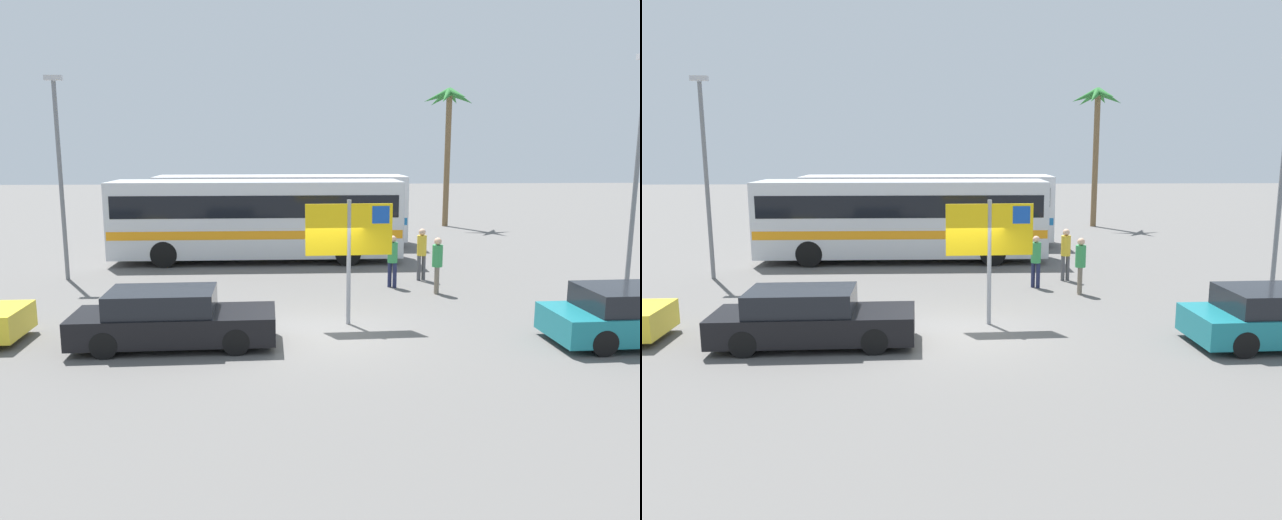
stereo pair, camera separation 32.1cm
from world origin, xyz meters
TOP-DOWN VIEW (x-y plane):
  - ground at (0.00, 0.00)m, footprint 120.00×120.00m
  - bus_front_coach at (-1.82, 9.82)m, footprint 11.17×2.64m
  - bus_rear_coach at (-0.88, 13.76)m, footprint 11.17×2.64m
  - ferry_sign at (0.92, 0.76)m, footprint 2.20×0.15m
  - car_black at (-3.32, -0.83)m, footprint 4.60×1.79m
  - car_teal at (7.39, -1.17)m, footprint 4.27×2.00m
  - pedestrian_crossing_lot at (3.94, 3.94)m, footprint 0.32×0.32m
  - pedestrian_by_bus at (3.88, 5.90)m, footprint 0.32×0.32m
  - pedestrian_near_sign at (2.71, 4.87)m, footprint 0.32×0.32m
  - lamp_post_left_side at (-8.19, 6.69)m, footprint 0.56×0.20m
  - palm_tree_seaside at (8.34, 20.20)m, footprint 2.98×2.89m

SIDE VIEW (x-z plane):
  - ground at x=0.00m, z-range 0.00..0.00m
  - car_black at x=-3.32m, z-range -0.03..1.30m
  - car_teal at x=7.39m, z-range -0.03..1.30m
  - pedestrian_near_sign at x=2.71m, z-range 0.15..1.84m
  - pedestrian_crossing_lot at x=3.94m, z-range 0.16..1.92m
  - pedestrian_by_bus at x=3.88m, z-range 0.16..1.94m
  - bus_front_coach at x=-1.82m, z-range 0.20..3.37m
  - bus_rear_coach at x=-0.88m, z-range 0.20..3.37m
  - ferry_sign at x=0.92m, z-range 0.73..3.93m
  - lamp_post_left_side at x=-8.19m, z-range 0.32..7.09m
  - palm_tree_seaside at x=8.34m, z-range 2.28..9.92m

